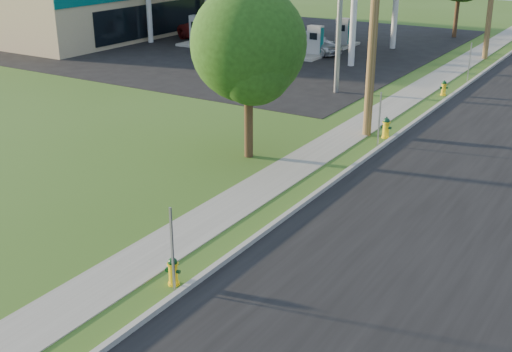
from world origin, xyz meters
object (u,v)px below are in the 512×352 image
(fuel_pump_ne, at_px, (315,45))
(hydrant_near, at_px, (173,271))
(fuel_pump_nw, at_px, (197,33))
(tree_verge, at_px, (250,49))
(fuel_pump_se, at_px, (343,36))
(car_red, at_px, (209,31))
(hydrant_far, at_px, (444,88))
(car_silver, at_px, (310,42))
(utility_pole_mid, at_px, (375,3))
(fuel_pump_sw, at_px, (230,26))
(hydrant_mid, at_px, (386,128))

(fuel_pump_ne, distance_m, hydrant_near, 27.35)
(fuel_pump_nw, xyz_separation_m, tree_verge, (15.48, -17.56, 3.02))
(fuel_pump_se, distance_m, car_red, 9.35)
(fuel_pump_ne, relative_size, tree_verge, 0.55)
(hydrant_far, height_order, car_silver, car_silver)
(utility_pole_mid, height_order, tree_verge, utility_pole_mid)
(hydrant_near, height_order, car_red, car_red)
(fuel_pump_sw, xyz_separation_m, fuel_pump_se, (9.00, 0.00, 0.00))
(utility_pole_mid, relative_size, hydrant_near, 13.96)
(utility_pole_mid, distance_m, hydrant_far, 9.00)
(utility_pole_mid, xyz_separation_m, fuel_pump_se, (-8.90, 17.00, -4.23))
(tree_verge, bearing_deg, fuel_pump_se, 106.73)
(fuel_pump_sw, height_order, hydrant_mid, fuel_pump_sw)
(hydrant_near, relative_size, car_silver, 0.17)
(tree_verge, xyz_separation_m, hydrant_far, (3.07, 12.27, -3.39))
(fuel_pump_sw, height_order, hydrant_far, fuel_pump_sw)
(fuel_pump_se, bearing_deg, hydrant_far, -44.21)
(hydrant_far, distance_m, car_red, 19.73)
(fuel_pump_sw, bearing_deg, tree_verge, -54.32)
(fuel_pump_ne, bearing_deg, hydrant_near, -69.49)
(hydrant_mid, bearing_deg, fuel_pump_se, 119.63)
(fuel_pump_se, height_order, hydrant_far, fuel_pump_se)
(hydrant_near, bearing_deg, fuel_pump_nw, 125.96)
(fuel_pump_sw, xyz_separation_m, car_silver, (8.24, -3.13, -0.00))
(hydrant_near, bearing_deg, car_silver, 111.34)
(fuel_pump_nw, relative_size, fuel_pump_se, 1.00)
(utility_pole_mid, xyz_separation_m, hydrant_far, (0.65, 7.71, -4.60))
(utility_pole_mid, relative_size, car_red, 1.99)
(fuel_pump_ne, xyz_separation_m, hydrant_mid, (9.65, -12.96, -0.32))
(hydrant_far, xyz_separation_m, car_red, (-18.54, 6.74, 0.33))
(hydrant_mid, bearing_deg, fuel_pump_ne, 126.65)
(fuel_pump_ne, xyz_separation_m, car_silver, (-0.76, 0.87, -0.00))
(tree_verge, bearing_deg, hydrant_mid, 55.45)
(fuel_pump_se, xyz_separation_m, car_red, (-9.00, -2.55, -0.04))
(fuel_pump_nw, bearing_deg, hydrant_far, -15.91)
(fuel_pump_ne, distance_m, hydrant_far, 10.92)
(utility_pole_mid, bearing_deg, hydrant_mid, 2.80)
(fuel_pump_se, distance_m, car_silver, 3.22)
(car_red, xyz_separation_m, car_silver, (8.23, -0.59, 0.04))
(fuel_pump_sw, distance_m, hydrant_near, 34.97)
(fuel_pump_nw, distance_m, car_red, 1.45)
(fuel_pump_se, relative_size, car_silver, 0.75)
(utility_pole_mid, relative_size, car_silver, 2.31)
(car_red, distance_m, car_silver, 8.25)
(fuel_pump_sw, distance_m, hydrant_far, 20.75)
(tree_verge, xyz_separation_m, hydrant_mid, (3.17, 4.60, -3.34))
(hydrant_mid, relative_size, hydrant_far, 1.13)
(hydrant_far, bearing_deg, fuel_pump_nw, 164.09)
(hydrant_near, distance_m, car_silver, 28.44)
(fuel_pump_nw, height_order, hydrant_mid, fuel_pump_nw)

